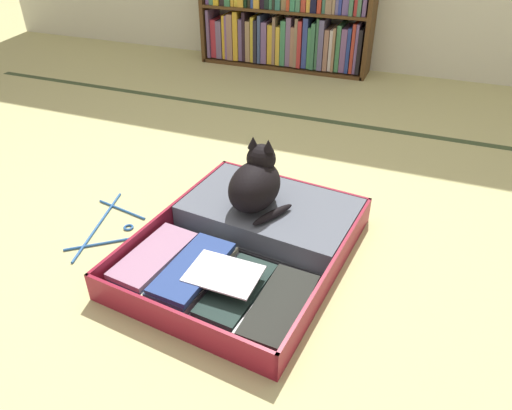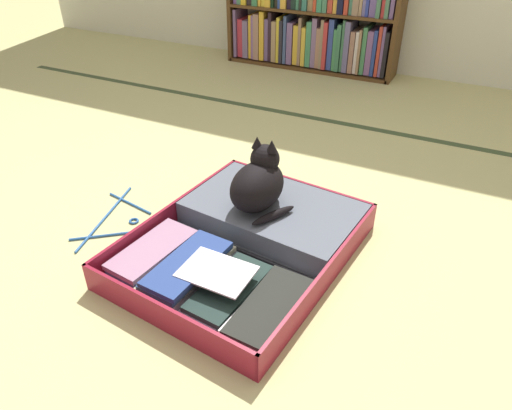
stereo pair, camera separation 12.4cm
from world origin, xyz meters
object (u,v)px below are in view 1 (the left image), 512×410
object	(u,v)px
bookshelf	(285,13)
open_suitcase	(251,237)
black_cat	(257,183)
clothes_hanger	(108,226)

from	to	relation	value
bookshelf	open_suitcase	distance (m)	2.29
black_cat	bookshelf	bearing A→B (deg)	105.72
open_suitcase	clothes_hanger	bearing A→B (deg)	-171.37
open_suitcase	clothes_hanger	size ratio (longest dim) A/B	2.03
bookshelf	open_suitcase	size ratio (longest dim) A/B	1.37
open_suitcase	black_cat	xyz separation A→B (m)	(-0.03, 0.13, 0.16)
bookshelf	clothes_hanger	distance (m)	2.31
bookshelf	clothes_hanger	xyz separation A→B (m)	(0.02, -2.27, -0.39)
open_suitcase	black_cat	bearing A→B (deg)	101.23
bookshelf	black_cat	distance (m)	2.15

